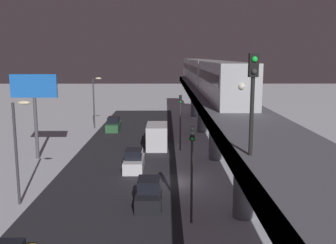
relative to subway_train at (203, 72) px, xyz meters
The scene contains 14 objects.
ground_plane 24.30m from the subway_train, 76.55° to the left, with size 240.00×240.00×0.00m, color silver.
avenue_asphalt 25.60m from the subway_train, 66.42° to the left, with size 11.00×88.05×0.01m, color #28282D.
elevated_railway 22.27m from the subway_train, 89.77° to the left, with size 5.00×88.05×6.82m.
subway_train is the anchor object (origin of this frame).
rail_signal 39.11m from the subway_train, 87.30° to the left, with size 0.36×0.41×4.00m.
sedan_black 29.07m from the subway_train, 76.68° to the left, with size 1.91×4.25×1.97m.
sedan_green 15.09m from the subway_train, ahead, with size 1.80×4.62×1.97m.
sedan_white 21.64m from the subway_train, 65.88° to the left, with size 1.80×4.25×1.97m.
box_truck 12.87m from the subway_train, 53.98° to the left, with size 2.40×7.40×2.80m.
traffic_light_near 30.88m from the subway_train, 83.33° to the left, with size 0.32×0.44×6.40m.
traffic_light_mid 12.32m from the subway_train, 72.04° to the left, with size 0.32×0.44×6.40m.
commercial_billboard 23.71m from the subway_train, 37.27° to the left, with size 4.80×0.36×8.90m.
street_lamp_near 31.56m from the subway_train, 59.88° to the left, with size 1.35×0.44×7.65m.
street_lamp_far 16.43m from the subway_train, 10.45° to the right, with size 1.35×0.44×7.65m.
Camera 1 is at (-0.08, 31.70, 10.71)m, focal length 40.90 mm.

